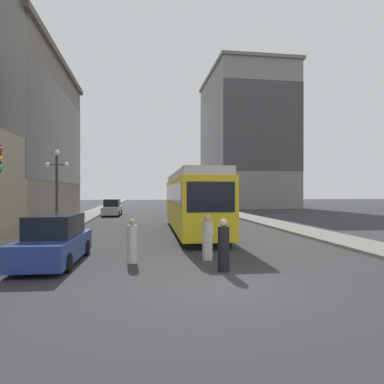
% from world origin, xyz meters
% --- Properties ---
extents(ground_plane, '(200.00, 200.00, 0.00)m').
position_xyz_m(ground_plane, '(0.00, 0.00, 0.00)').
color(ground_plane, '#303033').
extents(sidewalk_left, '(2.61, 120.00, 0.15)m').
position_xyz_m(sidewalk_left, '(-8.25, 40.00, 0.07)').
color(sidewalk_left, gray).
rests_on(sidewalk_left, ground).
extents(sidewalk_right, '(2.61, 120.00, 0.15)m').
position_xyz_m(sidewalk_right, '(8.25, 40.00, 0.07)').
color(sidewalk_right, gray).
rests_on(sidewalk_right, ground).
extents(streetcar, '(2.95, 14.21, 3.89)m').
position_xyz_m(streetcar, '(0.84, 12.68, 2.10)').
color(streetcar, black).
rests_on(streetcar, ground).
extents(transit_bus, '(2.62, 11.45, 3.45)m').
position_xyz_m(transit_bus, '(3.99, 30.13, 1.95)').
color(transit_bus, black).
rests_on(transit_bus, ground).
extents(parked_car_left_near, '(2.04, 4.96, 1.82)m').
position_xyz_m(parked_car_left_near, '(-5.65, 4.00, 0.84)').
color(parked_car_left_near, black).
rests_on(parked_car_left_near, ground).
extents(parked_car_left_mid, '(2.01, 4.86, 1.82)m').
position_xyz_m(parked_car_left_mid, '(-5.65, 29.18, 0.84)').
color(parked_car_left_mid, black).
rests_on(parked_car_left_mid, ground).
extents(pedestrian_crossing_near, '(0.37, 0.37, 1.67)m').
position_xyz_m(pedestrian_crossing_near, '(-2.78, 3.61, 0.78)').
color(pedestrian_crossing_near, beige).
rests_on(pedestrian_crossing_near, ground).
extents(pedestrian_crossing_far, '(0.40, 0.40, 1.78)m').
position_xyz_m(pedestrian_crossing_far, '(0.13, 3.79, 0.83)').
color(pedestrian_crossing_far, beige).
rests_on(pedestrian_crossing_far, ground).
extents(pedestrian_on_sidewalk, '(0.40, 0.40, 1.77)m').
position_xyz_m(pedestrian_on_sidewalk, '(0.31, 1.83, 0.82)').
color(pedestrian_on_sidewalk, black).
rests_on(pedestrian_on_sidewalk, ground).
extents(lamp_post_left_near, '(1.41, 0.36, 5.08)m').
position_xyz_m(lamp_post_left_near, '(-7.55, 12.37, 3.51)').
color(lamp_post_left_near, '#333338').
rests_on(lamp_post_left_near, sidewalk_left).
extents(building_right_corner, '(13.19, 20.15, 23.47)m').
position_xyz_m(building_right_corner, '(15.85, 49.50, 12.08)').
color(building_right_corner, gray).
rests_on(building_right_corner, ground).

